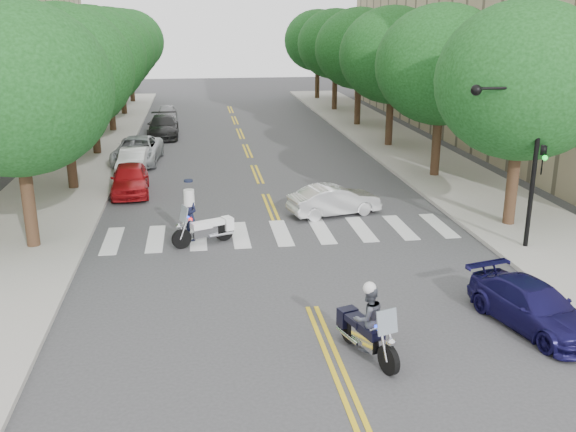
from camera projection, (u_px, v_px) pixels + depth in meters
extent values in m
plane|color=#38383A|center=(312.00, 307.00, 17.99)|extent=(140.00, 140.00, 0.00)
cube|color=#9E9991|center=(85.00, 154.00, 37.46)|extent=(5.00, 60.00, 0.15)
cube|color=#9E9991|center=(399.00, 145.00, 40.04)|extent=(5.00, 60.00, 0.15)
cylinder|color=#382316|center=(29.00, 204.00, 21.97)|extent=(0.44, 0.44, 3.32)
ellipsoid|color=#123D11|center=(14.00, 88.00, 20.80)|extent=(6.40, 6.40, 5.76)
cylinder|color=#382316|center=(71.00, 156.00, 29.52)|extent=(0.44, 0.44, 3.32)
ellipsoid|color=#123D11|center=(62.00, 69.00, 28.36)|extent=(6.40, 6.40, 5.76)
cylinder|color=#382316|center=(95.00, 127.00, 37.08)|extent=(0.44, 0.44, 3.32)
ellipsoid|color=#123D11|center=(89.00, 58.00, 35.91)|extent=(6.40, 6.40, 5.76)
cylinder|color=#382316|center=(112.00, 108.00, 44.64)|extent=(0.44, 0.44, 3.32)
ellipsoid|color=#123D11|center=(107.00, 50.00, 43.47)|extent=(6.40, 6.40, 5.76)
cylinder|color=#382316|center=(123.00, 95.00, 52.19)|extent=(0.44, 0.44, 3.32)
ellipsoid|color=#123D11|center=(119.00, 45.00, 51.03)|extent=(6.40, 6.40, 5.76)
cylinder|color=#382316|center=(132.00, 85.00, 59.75)|extent=(0.44, 0.44, 3.32)
ellipsoid|color=#123D11|center=(129.00, 41.00, 58.59)|extent=(6.40, 6.40, 5.76)
cylinder|color=#382316|center=(512.00, 185.00, 24.35)|extent=(0.44, 0.44, 3.32)
ellipsoid|color=#123D11|center=(523.00, 81.00, 23.19)|extent=(6.40, 6.40, 5.76)
cylinder|color=#382316|center=(436.00, 145.00, 31.91)|extent=(0.44, 0.44, 3.32)
ellipsoid|color=#123D11|center=(442.00, 65.00, 30.75)|extent=(6.40, 6.40, 5.76)
cylinder|color=#382316|center=(389.00, 120.00, 39.47)|extent=(0.44, 0.44, 3.32)
ellipsoid|color=#123D11|center=(392.00, 55.00, 38.30)|extent=(6.40, 6.40, 5.76)
cylinder|color=#382316|center=(358.00, 103.00, 47.03)|extent=(0.44, 0.44, 3.32)
ellipsoid|color=#123D11|center=(359.00, 49.00, 45.86)|extent=(6.40, 6.40, 5.76)
cylinder|color=#382316|center=(335.00, 91.00, 54.58)|extent=(0.44, 0.44, 3.32)
ellipsoid|color=#123D11|center=(336.00, 44.00, 53.42)|extent=(6.40, 6.40, 5.76)
cylinder|color=#382316|center=(317.00, 82.00, 62.14)|extent=(0.44, 0.44, 3.32)
ellipsoid|color=#123D11|center=(318.00, 40.00, 60.97)|extent=(6.40, 6.40, 5.76)
cylinder|color=black|center=(535.00, 166.00, 21.51)|extent=(0.16, 0.16, 6.00)
cylinder|color=black|center=(509.00, 88.00, 20.57)|extent=(2.40, 0.10, 0.10)
sphere|color=black|center=(476.00, 90.00, 20.44)|extent=(0.36, 0.36, 0.36)
imported|color=black|center=(542.00, 160.00, 21.49)|extent=(0.16, 0.20, 1.00)
sphere|color=#0CCC26|center=(545.00, 158.00, 21.31)|extent=(0.18, 0.18, 0.18)
cylinder|color=black|center=(389.00, 360.00, 14.54)|extent=(0.36, 0.72, 0.71)
cylinder|color=black|center=(350.00, 329.00, 15.97)|extent=(0.40, 0.73, 0.71)
cube|color=silver|center=(368.00, 339.00, 15.27)|extent=(0.60, 0.99, 0.33)
cube|color=black|center=(370.00, 331.00, 15.10)|extent=(0.58, 0.81, 0.23)
cube|color=black|center=(357.00, 320.00, 15.58)|extent=(0.57, 0.67, 0.17)
cube|color=black|center=(347.00, 317.00, 16.02)|extent=(0.53, 0.44, 0.47)
cube|color=#8C99A5|center=(387.00, 322.00, 14.39)|extent=(0.54, 0.31, 0.57)
cube|color=red|center=(387.00, 325.00, 14.65)|extent=(0.13, 0.13, 0.08)
cube|color=#0C26E5|center=(378.00, 327.00, 14.55)|extent=(0.13, 0.13, 0.08)
imported|color=#474C56|center=(368.00, 318.00, 15.11)|extent=(0.95, 0.83, 1.64)
sphere|color=silver|center=(370.00, 288.00, 14.88)|extent=(0.31, 0.31, 0.31)
cylinder|color=black|center=(182.00, 239.00, 22.44)|extent=(0.70, 0.41, 0.70)
cylinder|color=black|center=(224.00, 231.00, 23.26)|extent=(0.72, 0.45, 0.70)
cube|color=silver|center=(204.00, 232.00, 22.84)|extent=(0.98, 0.67, 0.33)
cube|color=white|center=(201.00, 225.00, 22.71)|extent=(0.81, 0.63, 0.23)
cube|color=white|center=(216.00, 222.00, 22.99)|extent=(0.68, 0.60, 0.16)
cube|color=white|center=(228.00, 223.00, 23.26)|extent=(0.46, 0.54, 0.46)
cube|color=#8C99A5|center=(184.00, 214.00, 22.24)|extent=(0.35, 0.54, 0.56)
cube|color=red|center=(190.00, 219.00, 22.28)|extent=(0.14, 0.14, 0.08)
cube|color=#0C26E5|center=(187.00, 218.00, 22.48)|extent=(0.14, 0.14, 0.08)
imported|color=#161A33|center=(190.00, 216.00, 23.08)|extent=(0.76, 0.80, 1.83)
imported|color=silver|center=(334.00, 200.00, 26.17)|extent=(3.97, 2.16, 1.24)
imported|color=#141044|center=(533.00, 306.00, 16.70)|extent=(2.57, 4.31, 1.17)
imported|color=#A81216|center=(130.00, 179.00, 29.23)|extent=(1.89, 4.20, 1.40)
imported|color=silver|center=(134.00, 161.00, 33.21)|extent=(1.56, 3.88, 1.25)
imported|color=#A0A4A8|center=(138.00, 150.00, 35.35)|extent=(2.76, 5.30, 1.43)
imported|color=black|center=(163.00, 126.00, 42.97)|extent=(2.07, 4.98, 1.44)
imported|color=gray|center=(167.00, 113.00, 49.21)|extent=(1.52, 3.78, 1.29)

